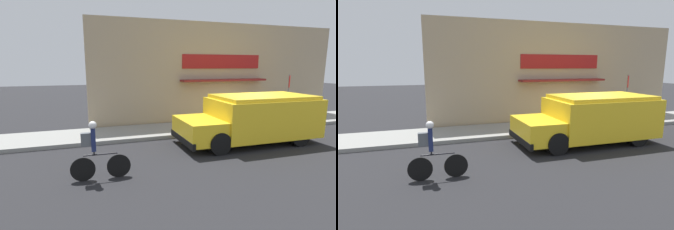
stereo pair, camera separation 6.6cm
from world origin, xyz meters
TOP-DOWN VIEW (x-y plane):
  - ground_plane at (0.00, 0.00)m, footprint 70.00×70.00m
  - sidewalk at (0.00, 1.23)m, footprint 28.00×2.47m
  - storefront at (-0.00, 2.63)m, footprint 14.53×0.86m
  - school_bus at (-0.88, -1.46)m, footprint 5.69×2.90m
  - cyclist at (-7.20, -3.25)m, footprint 1.64×0.21m
  - stop_sign_post at (2.79, 0.69)m, footprint 0.45×0.45m
  - trash_bin at (1.92, 2.11)m, footprint 0.51×0.51m

SIDE VIEW (x-z plane):
  - ground_plane at x=0.00m, z-range 0.00..0.00m
  - sidewalk at x=0.00m, z-range 0.00..0.16m
  - trash_bin at x=1.92m, z-range 0.16..1.10m
  - cyclist at x=-7.20m, z-range -0.03..1.64m
  - school_bus at x=-0.88m, z-range 0.05..1.99m
  - stop_sign_post at x=2.79m, z-range 0.58..3.08m
  - storefront at x=0.00m, z-range 0.00..5.38m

